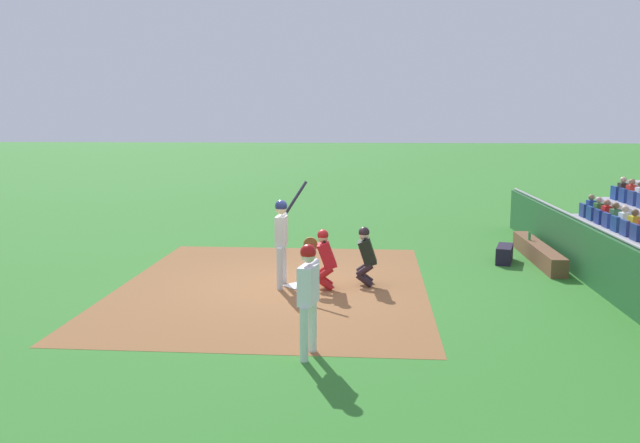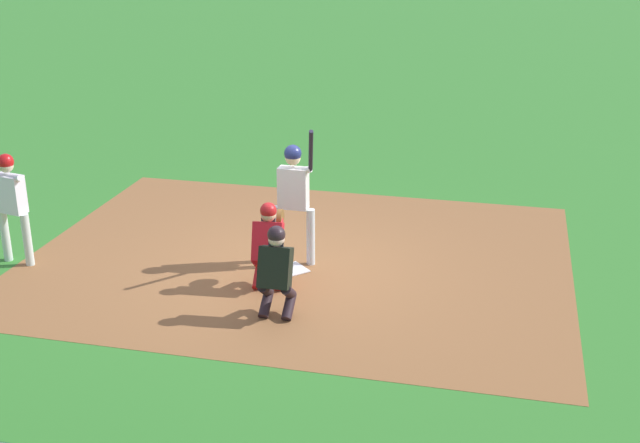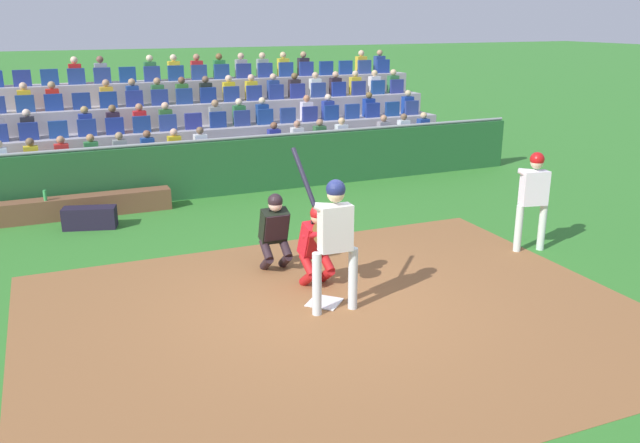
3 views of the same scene
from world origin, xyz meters
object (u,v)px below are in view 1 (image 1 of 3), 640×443
(home_plate_marker, at_px, (296,286))
(equipment_duffel_bag, at_px, (504,254))
(on_deck_batter, at_px, (308,289))
(home_plate_umpire, at_px, (366,253))
(batter_at_plate, at_px, (282,232))
(catcher_crouching, at_px, (324,255))
(dugout_bench, at_px, (538,252))
(water_bottle_on_bench, at_px, (529,236))

(home_plate_marker, bearing_deg, equipment_duffel_bag, -61.41)
(on_deck_batter, bearing_deg, home_plate_marker, 8.32)
(home_plate_umpire, bearing_deg, batter_at_plate, 96.51)
(home_plate_umpire, bearing_deg, catcher_crouching, 111.17)
(equipment_duffel_bag, bearing_deg, home_plate_marker, 134.67)
(batter_at_plate, distance_m, catcher_crouching, 1.04)
(dugout_bench, height_order, on_deck_batter, on_deck_batter)
(catcher_crouching, relative_size, water_bottle_on_bench, 6.14)
(water_bottle_on_bench, bearing_deg, home_plate_umpire, 127.36)
(dugout_bench, relative_size, on_deck_batter, 2.19)
(equipment_duffel_bag, height_order, on_deck_batter, on_deck_batter)
(home_plate_umpire, relative_size, water_bottle_on_bench, 6.16)
(home_plate_marker, xyz_separation_m, water_bottle_on_bench, (3.48, -5.81, 0.53))
(catcher_crouching, distance_m, equipment_duffel_bag, 5.28)
(water_bottle_on_bench, xyz_separation_m, on_deck_batter, (-7.67, 5.19, 0.52))
(water_bottle_on_bench, relative_size, equipment_duffel_bag, 0.21)
(catcher_crouching, xyz_separation_m, dugout_bench, (3.09, -5.28, -0.50))
(catcher_crouching, bearing_deg, on_deck_batter, 179.85)
(catcher_crouching, height_order, equipment_duffel_bag, catcher_crouching)
(equipment_duffel_bag, bearing_deg, on_deck_batter, 163.63)
(home_plate_marker, height_order, dugout_bench, dugout_bench)
(catcher_crouching, distance_m, on_deck_batter, 4.06)
(dugout_bench, bearing_deg, water_bottle_on_bench, 9.87)
(batter_at_plate, bearing_deg, home_plate_marker, -87.58)
(batter_at_plate, height_order, catcher_crouching, batter_at_plate)
(water_bottle_on_bench, bearing_deg, batter_at_plate, 119.76)
(on_deck_batter, bearing_deg, equipment_duffel_bag, -32.46)
(equipment_duffel_bag, bearing_deg, batter_at_plate, 133.42)
(batter_at_plate, relative_size, home_plate_umpire, 1.73)
(dugout_bench, bearing_deg, home_plate_marker, 116.46)
(home_plate_marker, distance_m, home_plate_umpire, 1.67)
(batter_at_plate, height_order, water_bottle_on_bench, batter_at_plate)
(dugout_bench, height_order, water_bottle_on_bench, water_bottle_on_bench)
(equipment_duffel_bag, bearing_deg, catcher_crouching, 139.35)
(dugout_bench, xyz_separation_m, on_deck_batter, (-7.13, 5.29, 0.85))
(home_plate_umpire, distance_m, water_bottle_on_bench, 5.42)
(home_plate_marker, distance_m, water_bottle_on_bench, 6.79)
(batter_at_plate, height_order, equipment_duffel_bag, batter_at_plate)
(home_plate_marker, relative_size, water_bottle_on_bench, 2.07)
(home_plate_umpire, height_order, water_bottle_on_bench, home_plate_umpire)
(batter_at_plate, bearing_deg, home_plate_umpire, -83.49)
(home_plate_umpire, bearing_deg, equipment_duffel_bag, -54.12)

